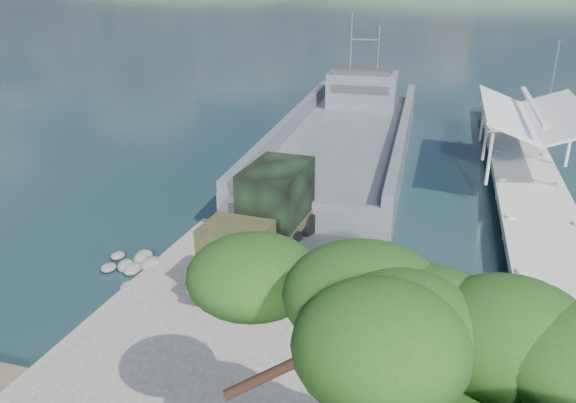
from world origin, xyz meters
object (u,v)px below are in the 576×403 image
Objects in this scene: overhang_tree at (374,381)px; pier at (526,163)px; soldier at (211,269)px; sailboat_far at (547,113)px; military_truck at (264,219)px; landing_craft at (345,147)px.

pier is at bearing 78.05° from overhang_tree.
soldier is 0.26× the size of sailboat_far.
pier is 5.13× the size of overhang_tree.
military_truck is 3.61m from soldier.
landing_craft is 21.36m from soldier.
soldier is at bearing -127.93° from pier.
landing_craft is at bearing -139.54° from sailboat_far.
overhang_tree is (8.08, -10.96, 4.78)m from soldier.
landing_craft reaches higher than military_truck.
overhang_tree is (6.70, -14.12, 3.68)m from military_truck.
pier is 12.78m from landing_craft.
pier is at bearing -15.23° from landing_craft.
pier reaches higher than military_truck.
pier is 21.53m from sailboat_far.
soldier is (-14.28, -18.33, -0.14)m from pier.
landing_craft is at bearing 100.92° from overhang_tree.
military_truck is 1.06× the size of overhang_tree.
sailboat_far is (18.54, 39.40, -1.06)m from soldier.
overhang_tree reaches higher than pier.
sailboat_far is (16.68, 18.13, -0.47)m from landing_craft.
soldier is at bearing -122.13° from sailboat_far.
military_truck is 1.22× the size of sailboat_far.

